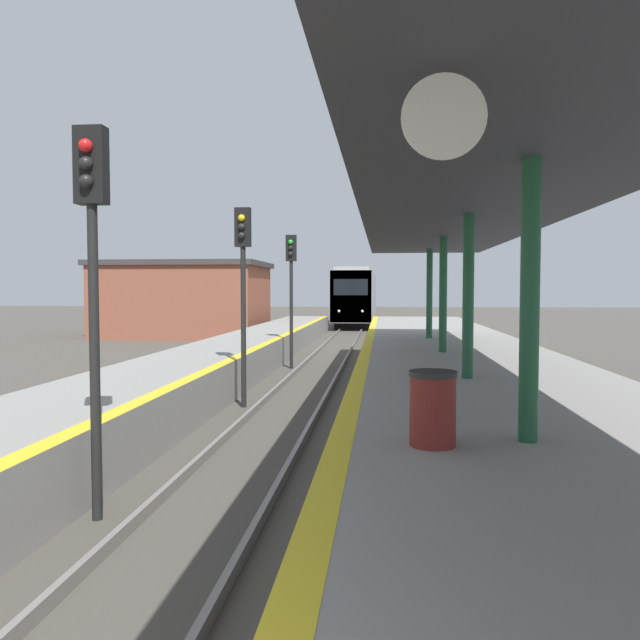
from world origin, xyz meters
TOP-DOWN VIEW (x-y plane):
  - train at (0.00, 51.66)m, footprint 2.82×23.50m
  - signal_near at (-1.26, 5.96)m, footprint 0.36×0.31m
  - signal_mid at (-1.11, 13.19)m, footprint 0.36×0.31m
  - signal_far at (-1.05, 20.42)m, footprint 0.36×0.31m
  - station_canopy at (3.80, 11.42)m, footprint 4.25×25.90m
  - trash_bin at (2.69, 5.93)m, footprint 0.54×0.54m
  - station_building at (-9.61, 34.90)m, footprint 9.59×7.00m

SIDE VIEW (x-z plane):
  - trash_bin at x=2.69m, z-range 1.01..1.85m
  - train at x=0.00m, z-range 0.04..4.36m
  - station_building at x=-9.61m, z-range 0.01..4.42m
  - signal_near at x=-1.26m, z-range 0.92..5.57m
  - signal_mid at x=-1.11m, z-range 0.92..5.57m
  - signal_far at x=-1.05m, z-range 0.92..5.57m
  - station_canopy at x=3.80m, z-range 2.57..6.00m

